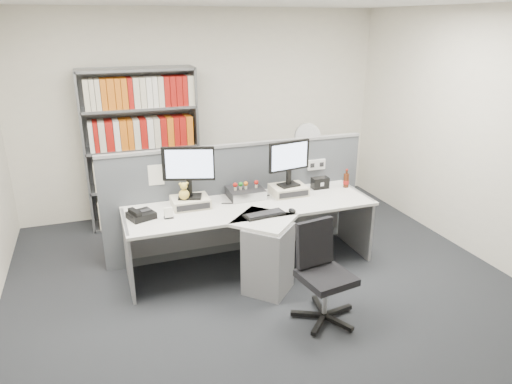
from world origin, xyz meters
name	(u,v)px	position (x,y,z in m)	size (l,w,h in m)	color
ground	(279,306)	(0.00, 0.00, 0.00)	(5.50, 5.50, 0.00)	#292C31
room_shell	(283,117)	(0.00, 0.00, 1.79)	(5.04, 5.54, 2.72)	white
partition	(239,197)	(0.00, 1.25, 0.65)	(3.00, 0.08, 1.27)	#52575D
desk	(258,236)	(0.00, 0.60, 0.46)	(2.60, 1.20, 0.72)	silver
monitor_riser_left	(190,202)	(-0.60, 0.98, 0.77)	(0.38, 0.31, 0.10)	beige
monitor_riser_right	(288,190)	(0.50, 0.98, 0.77)	(0.38, 0.31, 0.10)	beige
monitor_left	(189,168)	(-0.60, 0.98, 1.14)	(0.51, 0.23, 0.54)	black
monitor_right	(289,159)	(0.50, 0.98, 1.12)	(0.49, 0.19, 0.50)	black
desktop_pc	(245,193)	(0.02, 1.05, 0.77)	(0.38, 0.34, 0.10)	black
figurines	(245,185)	(0.01, 1.04, 0.87)	(0.29, 0.05, 0.09)	beige
keyboard	(264,214)	(0.03, 0.50, 0.73)	(0.43, 0.21, 0.03)	black
mouse	(292,211)	(0.32, 0.48, 0.74)	(0.07, 0.11, 0.04)	black
desk_phone	(141,215)	(-1.12, 0.83, 0.76)	(0.29, 0.28, 0.10)	black
desk_calendar	(168,214)	(-0.87, 0.75, 0.77)	(0.09, 0.07, 0.11)	black
plush_toy	(184,192)	(-0.67, 0.94, 0.90)	(0.11, 0.11, 0.19)	gold
speaker	(320,183)	(0.92, 1.04, 0.78)	(0.19, 0.11, 0.13)	black
cola_bottle	(346,181)	(1.22, 0.97, 0.80)	(0.07, 0.07, 0.22)	#3F190A
shelving_unit	(142,150)	(-0.90, 2.44, 0.98)	(1.41, 0.40, 2.00)	slate
filing_cabinet	(305,189)	(1.20, 1.99, 0.35)	(0.45, 0.61, 0.70)	slate
desk_fan	(307,139)	(1.20, 1.99, 1.05)	(0.33, 0.21, 0.57)	white
office_chair	(322,270)	(0.29, -0.26, 0.47)	(0.58, 0.58, 0.88)	silver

